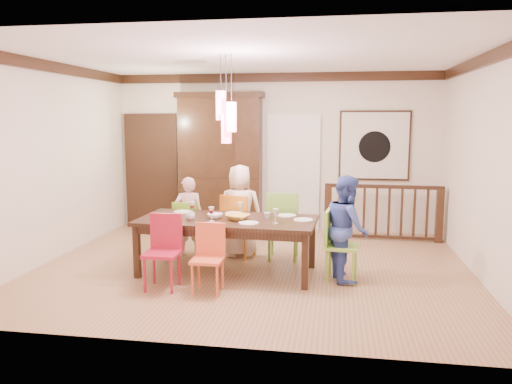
# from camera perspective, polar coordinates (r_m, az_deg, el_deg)

# --- Properties ---
(floor) EXTENTS (6.00, 6.00, 0.00)m
(floor) POSITION_cam_1_polar(r_m,az_deg,el_deg) (7.13, -0.36, -8.58)
(floor) COLOR #906A46
(floor) RESTS_ON ground
(ceiling) EXTENTS (6.00, 6.00, 0.00)m
(ceiling) POSITION_cam_1_polar(r_m,az_deg,el_deg) (6.87, -0.38, 15.25)
(ceiling) COLOR white
(ceiling) RESTS_ON wall_back
(wall_back) EXTENTS (6.00, 0.00, 6.00)m
(wall_back) POSITION_cam_1_polar(r_m,az_deg,el_deg) (9.31, 2.19, 4.51)
(wall_back) COLOR silver
(wall_back) RESTS_ON floor
(wall_left) EXTENTS (0.00, 5.00, 5.00)m
(wall_left) POSITION_cam_1_polar(r_m,az_deg,el_deg) (7.92, -22.35, 3.20)
(wall_left) COLOR silver
(wall_left) RESTS_ON floor
(wall_right) EXTENTS (0.00, 5.00, 5.00)m
(wall_right) POSITION_cam_1_polar(r_m,az_deg,el_deg) (7.01, 24.63, 2.46)
(wall_right) COLOR silver
(wall_right) RESTS_ON floor
(crown_molding) EXTENTS (6.00, 5.00, 0.16)m
(crown_molding) POSITION_cam_1_polar(r_m,az_deg,el_deg) (6.86, -0.38, 14.58)
(crown_molding) COLOR black
(crown_molding) RESTS_ON wall_back
(panel_door) EXTENTS (1.04, 0.07, 2.24)m
(panel_door) POSITION_cam_1_polar(r_m,az_deg,el_deg) (9.88, -11.81, 2.24)
(panel_door) COLOR black
(panel_door) RESTS_ON wall_back
(white_doorway) EXTENTS (0.97, 0.05, 2.22)m
(white_doorway) POSITION_cam_1_polar(r_m,az_deg,el_deg) (9.28, 4.30, 2.00)
(white_doorway) COLOR silver
(white_doorway) RESTS_ON wall_back
(painting) EXTENTS (1.25, 0.06, 1.25)m
(painting) POSITION_cam_1_polar(r_m,az_deg,el_deg) (9.22, 13.38, 5.18)
(painting) COLOR black
(painting) RESTS_ON wall_back
(pendant_cluster) EXTENTS (0.27, 0.21, 1.14)m
(pendant_cluster) POSITION_cam_1_polar(r_m,az_deg,el_deg) (6.58, -3.41, 8.60)
(pendant_cluster) COLOR #FE4C72
(pendant_cluster) RESTS_ON ceiling
(dining_table) EXTENTS (2.42, 1.18, 0.75)m
(dining_table) POSITION_cam_1_polar(r_m,az_deg,el_deg) (6.73, -3.31, -3.67)
(dining_table) COLOR black
(dining_table) RESTS_ON floor
(chair_far_left) EXTENTS (0.40, 0.40, 0.85)m
(chair_far_left) POSITION_cam_1_polar(r_m,az_deg,el_deg) (7.67, -7.70, -3.67)
(chair_far_left) COLOR #6AA222
(chair_far_left) RESTS_ON floor
(chair_far_mid) EXTENTS (0.53, 0.53, 0.97)m
(chair_far_mid) POSITION_cam_1_polar(r_m,az_deg,el_deg) (7.52, -1.93, -3.32)
(chair_far_mid) COLOR #C8711B
(chair_far_mid) RESTS_ON floor
(chair_far_right) EXTENTS (0.47, 0.47, 1.03)m
(chair_far_right) POSITION_cam_1_polar(r_m,az_deg,el_deg) (7.41, 3.16, -3.24)
(chair_far_right) COLOR #679E33
(chair_far_right) RESTS_ON floor
(chair_near_left) EXTENTS (0.42, 0.42, 0.91)m
(chair_near_left) POSITION_cam_1_polar(r_m,az_deg,el_deg) (6.23, -10.72, -6.24)
(chair_near_left) COLOR #A6162E
(chair_near_left) RESTS_ON floor
(chair_near_mid) EXTENTS (0.37, 0.37, 0.82)m
(chair_near_mid) POSITION_cam_1_polar(r_m,az_deg,el_deg) (6.05, -5.58, -7.10)
(chair_near_mid) COLOR #E35531
(chair_near_mid) RESTS_ON floor
(chair_end_right) EXTENTS (0.46, 0.46, 0.92)m
(chair_end_right) POSITION_cam_1_polar(r_m,az_deg,el_deg) (6.55, 9.80, -5.48)
(chair_end_right) COLOR #8ECD3E
(chair_end_right) RESTS_ON floor
(china_hutch) EXTENTS (1.62, 0.46, 2.55)m
(china_hutch) POSITION_cam_1_polar(r_m,az_deg,el_deg) (9.30, -4.07, 3.43)
(china_hutch) COLOR black
(china_hutch) RESTS_ON floor
(balustrade) EXTENTS (1.99, 0.14, 0.96)m
(balustrade) POSITION_cam_1_polar(r_m,az_deg,el_deg) (8.85, 14.27, -2.15)
(balustrade) COLOR black
(balustrade) RESTS_ON floor
(person_far_left) EXTENTS (0.50, 0.39, 1.21)m
(person_far_left) POSITION_cam_1_polar(r_m,az_deg,el_deg) (7.71, -7.69, -2.73)
(person_far_left) COLOR beige
(person_far_left) RESTS_ON floor
(person_far_mid) EXTENTS (0.71, 0.49, 1.40)m
(person_far_mid) POSITION_cam_1_polar(r_m,az_deg,el_deg) (7.56, -1.85, -2.13)
(person_far_mid) COLOR beige
(person_far_mid) RESTS_ON floor
(person_end_right) EXTENTS (0.66, 0.77, 1.37)m
(person_end_right) POSITION_cam_1_polar(r_m,az_deg,el_deg) (6.56, 10.35, -4.04)
(person_end_right) COLOR #3F56B0
(person_end_right) RESTS_ON floor
(serving_bowl) EXTENTS (0.39, 0.39, 0.07)m
(serving_bowl) POSITION_cam_1_polar(r_m,az_deg,el_deg) (6.62, -2.09, -2.89)
(serving_bowl) COLOR gold
(serving_bowl) RESTS_ON dining_table
(small_bowl) EXTENTS (0.26, 0.26, 0.07)m
(small_bowl) POSITION_cam_1_polar(r_m,az_deg,el_deg) (6.73, -4.70, -2.75)
(small_bowl) COLOR white
(small_bowl) RESTS_ON dining_table
(cup_left) EXTENTS (0.16, 0.16, 0.10)m
(cup_left) POSITION_cam_1_polar(r_m,az_deg,el_deg) (6.66, -7.54, -2.76)
(cup_left) COLOR silver
(cup_left) RESTS_ON dining_table
(cup_right) EXTENTS (0.10, 0.10, 0.08)m
(cup_right) POSITION_cam_1_polar(r_m,az_deg,el_deg) (6.69, 1.29, -2.71)
(cup_right) COLOR silver
(cup_right) RESTS_ON dining_table
(plate_far_left) EXTENTS (0.26, 0.26, 0.01)m
(plate_far_left) POSITION_cam_1_polar(r_m,az_deg,el_deg) (7.23, -8.37, -2.24)
(plate_far_left) COLOR white
(plate_far_left) RESTS_ON dining_table
(plate_far_mid) EXTENTS (0.26, 0.26, 0.01)m
(plate_far_mid) POSITION_cam_1_polar(r_m,az_deg,el_deg) (7.03, -2.52, -2.46)
(plate_far_mid) COLOR white
(plate_far_mid) RESTS_ON dining_table
(plate_far_right) EXTENTS (0.26, 0.26, 0.01)m
(plate_far_right) POSITION_cam_1_polar(r_m,az_deg,el_deg) (6.89, 3.55, -2.69)
(plate_far_right) COLOR white
(plate_far_right) RESTS_ON dining_table
(plate_near_left) EXTENTS (0.26, 0.26, 0.01)m
(plate_near_left) POSITION_cam_1_polar(r_m,az_deg,el_deg) (6.57, -9.75, -3.36)
(plate_near_left) COLOR white
(plate_near_left) RESTS_ON dining_table
(plate_near_mid) EXTENTS (0.26, 0.26, 0.01)m
(plate_near_mid) POSITION_cam_1_polar(r_m,az_deg,el_deg) (6.38, -0.85, -3.57)
(plate_near_mid) COLOR white
(plate_near_mid) RESTS_ON dining_table
(plate_end_right) EXTENTS (0.26, 0.26, 0.01)m
(plate_end_right) POSITION_cam_1_polar(r_m,az_deg,el_deg) (6.61, 5.43, -3.19)
(plate_end_right) COLOR white
(plate_end_right) RESTS_ON dining_table
(wine_glass_a) EXTENTS (0.08, 0.08, 0.19)m
(wine_glass_a) POSITION_cam_1_polar(r_m,az_deg,el_deg) (6.96, -7.30, -1.90)
(wine_glass_a) COLOR #590C19
(wine_glass_a) RESTS_ON dining_table
(wine_glass_b) EXTENTS (0.08, 0.08, 0.19)m
(wine_glass_b) POSITION_cam_1_polar(r_m,az_deg,el_deg) (6.85, -1.79, -2.00)
(wine_glass_b) COLOR silver
(wine_glass_b) RESTS_ON dining_table
(wine_glass_c) EXTENTS (0.08, 0.08, 0.19)m
(wine_glass_c) POSITION_cam_1_polar(r_m,az_deg,el_deg) (6.55, -5.11, -2.52)
(wine_glass_c) COLOR #590C19
(wine_glass_c) RESTS_ON dining_table
(wine_glass_d) EXTENTS (0.08, 0.08, 0.19)m
(wine_glass_d) POSITION_cam_1_polar(r_m,az_deg,el_deg) (6.39, 2.24, -2.77)
(wine_glass_d) COLOR silver
(wine_glass_d) RESTS_ON dining_table
(napkin) EXTENTS (0.18, 0.14, 0.01)m
(napkin) POSITION_cam_1_polar(r_m,az_deg,el_deg) (6.38, -5.07, -3.60)
(napkin) COLOR #D83359
(napkin) RESTS_ON dining_table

